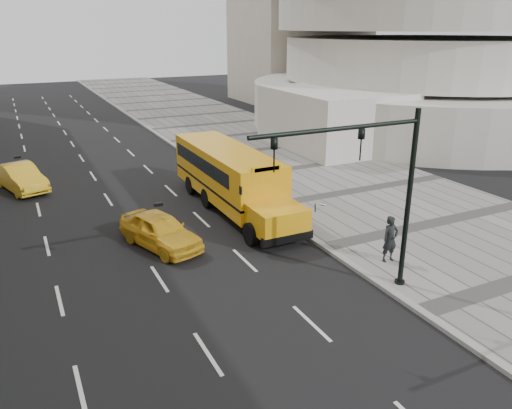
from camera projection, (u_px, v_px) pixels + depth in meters
name	position (u px, v px, depth m)	size (l,w,h in m)	color
ground	(151.00, 228.00, 23.16)	(140.00, 140.00, 0.00)	black
sidewalk_museum	(360.00, 191.00, 28.12)	(12.00, 140.00, 0.15)	gray
curb_museum	(265.00, 207.00, 25.62)	(0.30, 140.00, 0.15)	gray
school_bus	(229.00, 173.00, 25.41)	(2.96, 11.56, 3.19)	orange
taxi_near	(160.00, 230.00, 20.98)	(1.74, 4.33, 1.48)	gold
taxi_far	(21.00, 177.00, 28.27)	(1.59, 4.56, 1.50)	gold
pedestrian	(390.00, 239.00, 19.30)	(0.68, 0.44, 1.85)	black
traffic_signal	(377.00, 183.00, 16.00)	(6.18, 0.36, 6.40)	black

